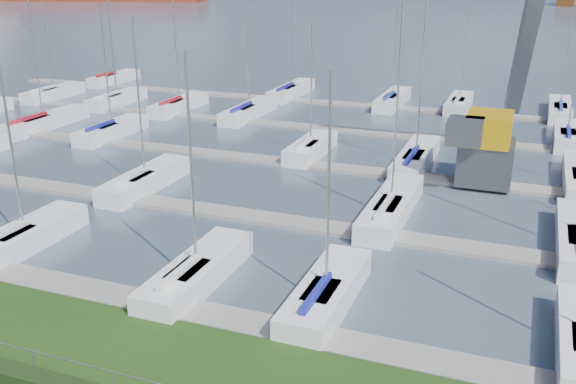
% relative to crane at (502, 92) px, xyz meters
% --- Properties ---
extents(fence, '(80.00, 0.04, 0.04)m').
position_rel_crane_xyz_m(fence, '(-7.95, -27.38, -4.13)').
color(fence, '#95969D').
rests_on(fence, grass).
extents(docks, '(90.00, 41.60, 0.25)m').
position_rel_crane_xyz_m(docks, '(-7.95, -1.38, -5.55)').
color(docks, '#65625E').
rests_on(docks, water).
extents(crane, '(5.51, 13.21, 22.35)m').
position_rel_crane_xyz_m(crane, '(0.00, 0.00, 0.00)').
color(crane, '#4F5156').
rests_on(crane, water).
extents(sailboat_fleet, '(75.86, 49.63, 13.35)m').
position_rel_crane_xyz_m(sailboat_fleet, '(-8.45, 0.84, 0.02)').
color(sailboat_fleet, silver).
rests_on(sailboat_fleet, water).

